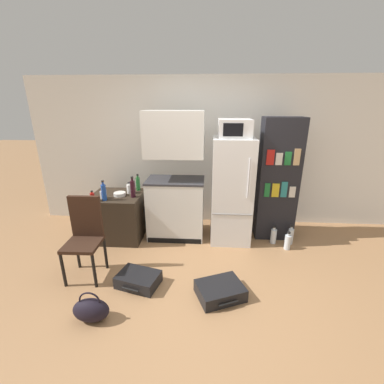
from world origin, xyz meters
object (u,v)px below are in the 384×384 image
Objects in this scene: bottle_ketchup_red at (92,197)px; suitcase_large_flat at (220,291)px; refrigerator at (231,191)px; water_bottle_middle at (288,242)px; water_bottle_back at (291,236)px; bottle_clear_short at (103,195)px; suitcase_small_flat at (138,279)px; water_bottle_front at (274,236)px; bottle_blue_soda at (104,192)px; side_table at (119,216)px; bottle_wine_dark at (133,189)px; bottle_green_tall at (138,183)px; handbag at (91,310)px; chair at (85,231)px; bookshelf at (278,180)px; bowl at (120,194)px; kitchen_hutch at (175,183)px; bottle_milk_white at (130,189)px; microwave at (235,128)px.

suitcase_large_flat is at bearing -28.76° from bottle_ketchup_red.
water_bottle_middle is at bearing -18.76° from refrigerator.
bottle_ketchup_red is 2.99m from water_bottle_back.
bottle_clear_short is at bearing 178.69° from water_bottle_middle.
bottle_ketchup_red is 0.29× the size of suitcase_small_flat.
water_bottle_front is at bearing -10.20° from refrigerator.
bottle_blue_soda is at bearing -170.96° from refrigerator.
side_table is 2.41× the size of bottle_wine_dark.
water_bottle_back is (0.25, -0.00, 0.01)m from water_bottle_front.
bottle_green_tall is 0.61m from bottle_blue_soda.
handbag is 2.73m from water_bottle_middle.
bottle_wine_dark is 1.91m from suitcase_large_flat.
chair reaches higher than bottle_clear_short.
bottle_green_tall is at bearing 44.27° from bottle_clear_short.
side_table is 2.12× the size of handbag.
bottle_clear_short is 0.51× the size of water_bottle_middle.
bottle_green_tall reaches higher than bottle_ketchup_red.
suitcase_large_flat is at bearing -49.89° from bottle_green_tall.
bottle_ketchup_red reaches higher than water_bottle_middle.
bottle_blue_soda reaches higher than water_bottle_front.
bottle_ketchup_red is (-0.24, -0.29, 0.42)m from side_table.
bottle_blue_soda is at bearing -109.90° from side_table.
bookshelf is (0.70, 0.13, 0.14)m from refrigerator.
bookshelf is at bearing 7.01° from bottle_wine_dark.
bottle_blue_soda is 0.27m from bowl.
kitchen_hutch is 1.95× the size of chair.
bottle_milk_white is 1.08m from chair.
bottle_ketchup_red is 1.63m from handbag.
microwave reaches higher than water_bottle_middle.
bottle_ketchup_red is at bearing -134.69° from bottle_green_tall.
bookshelf is at bearing 9.54° from bottle_blue_soda.
chair is 2.68m from water_bottle_front.
bottle_milk_white is at bearing 38.79° from bottle_clear_short.
bottle_blue_soda is 0.83× the size of handbag.
chair is (-2.53, -1.13, -0.35)m from bookshelf.
bowl is at bearing 79.70° from chair.
water_bottle_middle is at bearing -10.73° from kitchen_hutch.
bookshelf is (0.70, 0.14, -0.78)m from microwave.
side_table is 1.06m from kitchen_hutch.
bottle_blue_soda is 1.04× the size of water_bottle_front.
kitchen_hutch is 1.72m from suitcase_large_flat.
handbag is 1.28× the size of water_bottle_middle.
water_bottle_middle is 0.91× the size of water_bottle_back.
bottle_wine_dark is at bearing -58.40° from bottle_milk_white.
bottle_wine_dark is (-2.17, -0.27, -0.09)m from bookshelf.
bowl is at bearing 53.02° from bottle_blue_soda.
bottle_milk_white is 0.41m from bottle_clear_short.
refrigerator is 0.73m from bookshelf.
suitcase_small_flat is at bearing -62.20° from side_table.
bottle_wine_dark is at bearing -179.66° from water_bottle_front.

